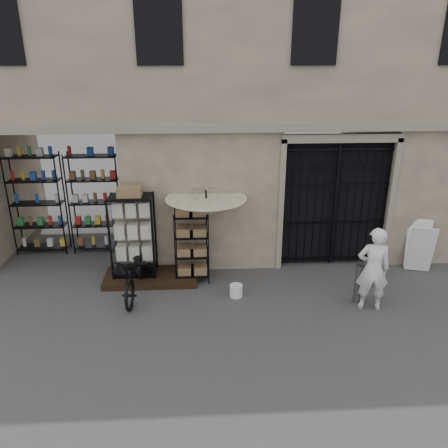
{
  "coord_description": "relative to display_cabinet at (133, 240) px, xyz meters",
  "views": [
    {
      "loc": [
        -1.3,
        -7.08,
        4.58
      ],
      "look_at": [
        -0.8,
        1.4,
        1.35
      ],
      "focal_mm": 35.0,
      "sensor_mm": 36.0,
      "label": 1
    }
  ],
  "objects": [
    {
      "name": "step_platform",
      "position": [
        0.33,
        -0.08,
        -0.87
      ],
      "size": [
        2.0,
        0.9,
        0.15
      ],
      "primitive_type": "cube",
      "color": "black",
      "rests_on": "ground"
    },
    {
      "name": "main_building",
      "position": [
        2.73,
        2.37,
        3.55
      ],
      "size": [
        14.0,
        4.0,
        9.0
      ],
      "primitive_type": "cube",
      "color": "tan",
      "rests_on": "ground"
    },
    {
      "name": "iron_gate",
      "position": [
        4.48,
        0.65,
        0.55
      ],
      "size": [
        2.5,
        0.21,
        3.0
      ],
      "color": "black",
      "rests_on": "ground"
    },
    {
      "name": "ground",
      "position": [
        2.73,
        -1.63,
        -0.95
      ],
      "size": [
        80.0,
        80.0,
        0.0
      ],
      "primitive_type": "plane",
      "color": "black",
      "rests_on": "ground"
    },
    {
      "name": "shop_recess",
      "position": [
        -1.77,
        1.17,
        0.55
      ],
      "size": [
        3.0,
        1.7,
        3.0
      ],
      "primitive_type": "cube",
      "color": "black",
      "rests_on": "ground"
    },
    {
      "name": "market_umbrella",
      "position": [
        1.57,
        0.02,
        0.81
      ],
      "size": [
        1.96,
        1.98,
        2.44
      ],
      "rotation": [
        0.0,
        0.0,
        -0.39
      ],
      "color": "black",
      "rests_on": "ground"
    },
    {
      "name": "wire_rack",
      "position": [
        1.25,
        -0.07,
        -0.16
      ],
      "size": [
        0.74,
        0.56,
        1.6
      ],
      "rotation": [
        0.0,
        0.0,
        0.09
      ],
      "color": "black",
      "rests_on": "ground"
    },
    {
      "name": "shopkeeper",
      "position": [
        4.7,
        -1.45,
        -0.95
      ],
      "size": [
        0.88,
        1.76,
        0.4
      ],
      "primitive_type": "imported",
      "rotation": [
        0.0,
        0.0,
        2.98
      ],
      "color": "silver",
      "rests_on": "ground"
    },
    {
      "name": "steel_bollard",
      "position": [
        4.54,
        -1.24,
        -0.54
      ],
      "size": [
        0.19,
        0.19,
        0.82
      ],
      "primitive_type": "cylinder",
      "rotation": [
        0.0,
        0.0,
        0.29
      ],
      "color": "#5C5E60",
      "rests_on": "ground"
    },
    {
      "name": "white_bucket",
      "position": [
        2.14,
        -0.87,
        -0.82
      ],
      "size": [
        0.34,
        0.34,
        0.25
      ],
      "primitive_type": "cylinder",
      "rotation": [
        0.0,
        0.0,
        0.36
      ],
      "color": "silver",
      "rests_on": "ground"
    },
    {
      "name": "display_cabinet",
      "position": [
        0.0,
        0.0,
        0.0
      ],
      "size": [
        1.03,
        0.84,
        1.92
      ],
      "rotation": [
        0.0,
        0.0,
        -0.39
      ],
      "color": "black",
      "rests_on": "step_platform"
    },
    {
      "name": "shop_shelving",
      "position": [
        -1.82,
        1.67,
        0.3
      ],
      "size": [
        2.7,
        0.5,
        2.5
      ],
      "primitive_type": "cube",
      "color": "black",
      "rests_on": "ground"
    },
    {
      "name": "easel_sign",
      "position": [
        6.4,
        0.08,
        -0.36
      ],
      "size": [
        0.68,
        0.74,
        1.13
      ],
      "rotation": [
        0.0,
        0.0,
        -0.27
      ],
      "color": "silver",
      "rests_on": "ground"
    },
    {
      "name": "bicycle",
      "position": [
        0.12,
        -0.66,
        -0.95
      ],
      "size": [
        0.71,
        1.01,
        1.83
      ],
      "primitive_type": "imported",
      "rotation": [
        0.0,
        0.0,
        -0.08
      ],
      "color": "black",
      "rests_on": "ground"
    }
  ]
}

